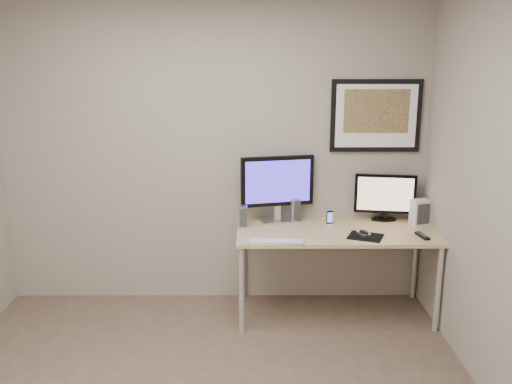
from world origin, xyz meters
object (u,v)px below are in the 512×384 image
Objects in this scene: speaker_right at (295,210)px; fan_unit at (420,212)px; desk at (336,238)px; monitor_large at (277,186)px; phone_dock at (330,218)px; keyboard at (276,241)px; monitor_tv at (385,196)px; speaker_left at (243,217)px; framed_art at (376,116)px.

fan_unit is at bearing -24.93° from speaker_right.
monitor_large reaches higher than desk.
monitor_large is 2.84× the size of fan_unit.
keyboard is (-0.46, -0.42, -0.06)m from phone_dock.
phone_dock is (-0.49, -0.14, -0.15)m from monitor_tv.
speaker_right is at bearing 15.00° from speaker_left.
fan_unit reaches higher than desk.
monitor_large is 0.39m from speaker_left.
framed_art reaches higher than monitor_tv.
monitor_tv is 1.23m from speaker_left.
monitor_tv is at bearing 31.65° from desk.
speaker_left is 0.47m from speaker_right.
speaker_right reaches higher than phone_dock.
framed_art reaches higher than speaker_right.
speaker_right is (-0.31, 0.25, 0.17)m from desk.
framed_art is 0.69m from monitor_tv.
speaker_left is 0.91× the size of speaker_right.
monitor_large is 0.26m from speaker_right.
fan_unit is (1.21, 0.43, 0.10)m from keyboard.
speaker_right is (0.15, 0.01, -0.21)m from monitor_large.
framed_art is 4.07× the size of speaker_left.
monitor_tv is (0.92, 0.04, -0.10)m from monitor_large.
monitor_large is 4.88× the size of phone_dock.
fan_unit reaches higher than speaker_right.
monitor_tv is at bearing -26.89° from framed_art.
desk is 3.81× the size of keyboard.
speaker_right is at bearing -169.29° from monitor_tv.
phone_dock is at bearing -1.94° from speaker_left.
monitor_tv is 0.32m from fan_unit.
speaker_left reaches higher than desk.
monitor_large reaches higher than speaker_left.
desk is 0.65m from monitor_large.
framed_art reaches higher than keyboard.
framed_art is at bearing 13.13° from phone_dock.
speaker_left is at bearing -162.07° from monitor_tv.
monitor_tv reaches higher than speaker_right.
desk is at bearing -57.88° from speaker_right.
framed_art is 0.89m from fan_unit.
monitor_large is 1.20× the size of monitor_tv.
monitor_tv reaches higher than keyboard.
monitor_tv is at bearing -17.03° from speaker_right.
desk is 3.13× the size of monitor_tv.
desk is 8.68× the size of speaker_left.
monitor_tv is 0.78m from speaker_right.
fan_unit is at bearing -3.61° from speaker_left.
desk is at bearing 175.28° from fan_unit.
fan_unit is (1.19, -0.09, -0.21)m from monitor_large.
phone_dock is (-0.38, -0.20, -0.83)m from framed_art.
speaker_right reaches higher than keyboard.
speaker_right is (0.44, 0.17, 0.01)m from speaker_left.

